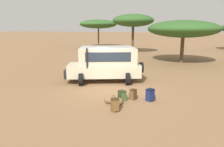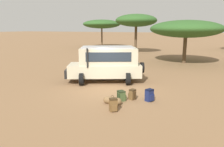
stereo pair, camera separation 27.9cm
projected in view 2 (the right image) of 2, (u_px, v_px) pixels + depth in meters
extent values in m
plane|color=olive|center=(109.00, 91.00, 13.05)|extent=(320.00, 320.00, 0.00)
cube|color=beige|center=(105.00, 70.00, 15.08)|extent=(5.25, 3.76, 0.84)
cube|color=beige|center=(108.00, 56.00, 14.89)|extent=(4.22, 3.21, 1.10)
cube|color=#232D38|center=(86.00, 57.00, 14.85)|extent=(0.70, 1.44, 0.77)
cube|color=#232D38|center=(109.00, 57.00, 14.00)|extent=(2.69, 1.25, 0.60)
cube|color=#232D38|center=(108.00, 54.00, 15.76)|extent=(2.69, 1.25, 0.60)
cube|color=#B7B7B7|center=(108.00, 47.00, 14.76)|extent=(3.83, 2.98, 0.10)
cube|color=black|center=(68.00, 73.00, 15.04)|extent=(0.81, 1.54, 0.56)
cylinder|color=black|center=(87.00, 58.00, 13.90)|extent=(0.10, 0.10, 1.25)
cylinder|color=black|center=(81.00, 79.00, 14.17)|extent=(0.59, 0.84, 0.80)
cylinder|color=black|center=(84.00, 73.00, 16.07)|extent=(0.59, 0.84, 0.80)
cylinder|color=black|center=(128.00, 79.00, 14.27)|extent=(0.59, 0.84, 0.80)
cylinder|color=black|center=(125.00, 73.00, 16.16)|extent=(0.59, 0.84, 0.80)
cylinder|color=black|center=(142.00, 68.00, 15.13)|extent=(0.51, 0.76, 0.74)
cube|color=#42562D|center=(121.00, 96.00, 11.20)|extent=(0.48, 0.48, 0.46)
cube|color=#42562D|center=(124.00, 97.00, 11.30)|extent=(0.27, 0.24, 0.26)
cube|color=#242F19|center=(121.00, 91.00, 11.15)|extent=(0.48, 0.48, 0.07)
cylinder|color=#242F19|center=(117.00, 96.00, 11.20)|extent=(0.04, 0.04, 0.39)
cylinder|color=#242F19|center=(119.00, 97.00, 11.05)|extent=(0.04, 0.04, 0.39)
cube|color=brown|center=(113.00, 105.00, 9.80)|extent=(0.43, 0.41, 0.54)
cube|color=brown|center=(114.00, 108.00, 9.66)|extent=(0.26, 0.22, 0.29)
cube|color=#3A2A16|center=(113.00, 99.00, 9.74)|extent=(0.42, 0.40, 0.07)
cylinder|color=#3A2A16|center=(114.00, 104.00, 9.95)|extent=(0.04, 0.04, 0.45)
cylinder|color=#3A2A16|center=(111.00, 104.00, 9.92)|extent=(0.04, 0.04, 0.45)
cube|color=brown|center=(132.00, 95.00, 11.40)|extent=(0.35, 0.38, 0.48)
cube|color=brown|center=(130.00, 95.00, 11.52)|extent=(0.16, 0.25, 0.27)
cube|color=#3A2A16|center=(133.00, 90.00, 11.34)|extent=(0.36, 0.37, 0.07)
cylinder|color=#3A2A16|center=(134.00, 96.00, 11.25)|extent=(0.04, 0.04, 0.41)
cylinder|color=#3A2A16|center=(135.00, 95.00, 11.34)|extent=(0.04, 0.04, 0.41)
cube|color=navy|center=(149.00, 96.00, 11.15)|extent=(0.44, 0.48, 0.56)
cube|color=navy|center=(152.00, 98.00, 11.03)|extent=(0.21, 0.29, 0.31)
cube|color=black|center=(149.00, 90.00, 11.09)|extent=(0.44, 0.47, 0.07)
cylinder|color=black|center=(148.00, 95.00, 11.33)|extent=(0.04, 0.04, 0.48)
cylinder|color=black|center=(146.00, 95.00, 11.22)|extent=(0.04, 0.04, 0.48)
cylinder|color=brown|center=(112.00, 101.00, 10.72)|extent=(0.61, 0.37, 0.35)
sphere|color=brown|center=(118.00, 101.00, 10.60)|extent=(0.35, 0.35, 0.35)
sphere|color=brown|center=(107.00, 100.00, 10.84)|extent=(0.35, 0.35, 0.35)
torus|color=#493721|center=(112.00, 97.00, 10.68)|extent=(0.16, 0.03, 0.16)
cylinder|color=brown|center=(102.00, 38.00, 41.41)|extent=(0.27, 0.27, 3.63)
ellipsoid|color=#2D5623|center=(102.00, 24.00, 40.89)|extent=(6.95, 7.17, 1.64)
cylinder|color=brown|center=(136.00, 40.00, 31.97)|extent=(0.37, 0.37, 3.93)
ellipsoid|color=#2D5623|center=(136.00, 20.00, 31.40)|extent=(5.99, 5.76, 1.82)
cylinder|color=brown|center=(185.00, 50.00, 23.03)|extent=(0.38, 0.38, 2.79)
ellipsoid|color=#2D5623|center=(186.00, 29.00, 22.58)|extent=(7.40, 7.06, 1.81)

